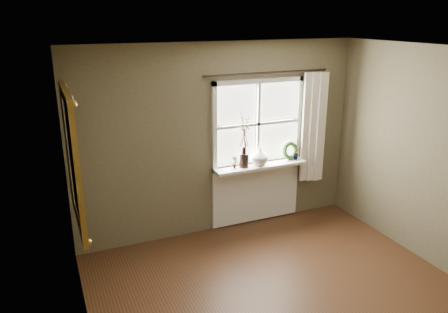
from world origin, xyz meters
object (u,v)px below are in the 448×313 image
Objects in this scene: cream_vase at (260,156)px; gilt_mirror at (72,159)px; wreath at (290,153)px; dark_jug at (244,160)px.

gilt_mirror is (-2.50, -0.82, 0.54)m from cream_vase.
dark_jug is at bearing 174.22° from wreath.
wreath reaches higher than dark_jug.
cream_vase reaches higher than wreath.
gilt_mirror is at bearing -161.80° from cream_vase.
gilt_mirror is at bearing -159.97° from dark_jug.
gilt_mirror reaches higher than cream_vase.
dark_jug is 2.47m from gilt_mirror.
gilt_mirror reaches higher than dark_jug.
wreath is at bearing 3.02° from dark_jug.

